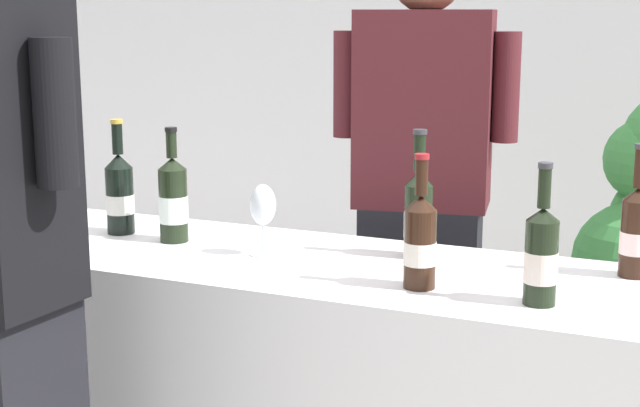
{
  "coord_description": "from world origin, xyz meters",
  "views": [
    {
      "loc": [
        1.0,
        -2.06,
        1.52
      ],
      "look_at": [
        0.1,
        0.0,
        1.05
      ],
      "focal_mm": 51.7,
      "sensor_mm": 36.0,
      "label": 1
    }
  ],
  "objects_px": {
    "wine_bottle_2": "(420,240)",
    "person_server": "(421,234)",
    "wine_glass": "(263,208)",
    "wine_bottle_1": "(541,255)",
    "wine_bottle_0": "(636,231)",
    "wine_bottle_3": "(120,193)",
    "wine_bottle_5": "(418,212)",
    "wine_bottle_4": "(173,200)"
  },
  "relations": [
    {
      "from": "wine_bottle_2",
      "to": "person_server",
      "type": "xyz_separation_m",
      "value": [
        -0.21,
        0.71,
        -0.16
      ]
    },
    {
      "from": "wine_glass",
      "to": "wine_bottle_1",
      "type": "bearing_deg",
      "value": -10.05
    },
    {
      "from": "wine_bottle_0",
      "to": "person_server",
      "type": "xyz_separation_m",
      "value": [
        -0.66,
        0.42,
        -0.16
      ]
    },
    {
      "from": "wine_bottle_3",
      "to": "wine_bottle_5",
      "type": "distance_m",
      "value": 0.86
    },
    {
      "from": "wine_bottle_3",
      "to": "wine_bottle_5",
      "type": "height_order",
      "value": "wine_bottle_5"
    },
    {
      "from": "wine_bottle_2",
      "to": "wine_glass",
      "type": "height_order",
      "value": "wine_bottle_2"
    },
    {
      "from": "wine_bottle_1",
      "to": "wine_bottle_3",
      "type": "relative_size",
      "value": 0.95
    },
    {
      "from": "wine_bottle_1",
      "to": "wine_glass",
      "type": "relative_size",
      "value": 1.66
    },
    {
      "from": "wine_bottle_1",
      "to": "person_server",
      "type": "xyz_separation_m",
      "value": [
        -0.49,
        0.72,
        -0.16
      ]
    },
    {
      "from": "wine_bottle_2",
      "to": "wine_bottle_5",
      "type": "relative_size",
      "value": 0.94
    },
    {
      "from": "wine_bottle_0",
      "to": "wine_bottle_4",
      "type": "distance_m",
      "value": 1.2
    },
    {
      "from": "wine_bottle_0",
      "to": "wine_bottle_5",
      "type": "bearing_deg",
      "value": -176.51
    },
    {
      "from": "wine_bottle_3",
      "to": "person_server",
      "type": "height_order",
      "value": "person_server"
    },
    {
      "from": "wine_bottle_0",
      "to": "wine_bottle_2",
      "type": "bearing_deg",
      "value": -146.48
    },
    {
      "from": "wine_bottle_0",
      "to": "wine_bottle_2",
      "type": "height_order",
      "value": "wine_bottle_0"
    },
    {
      "from": "wine_bottle_0",
      "to": "wine_bottle_5",
      "type": "xyz_separation_m",
      "value": [
        -0.53,
        -0.03,
        0.0
      ]
    },
    {
      "from": "wine_bottle_2",
      "to": "wine_glass",
      "type": "xyz_separation_m",
      "value": [
        -0.46,
        0.11,
        0.01
      ]
    },
    {
      "from": "wine_bottle_3",
      "to": "wine_bottle_4",
      "type": "distance_m",
      "value": 0.19
    },
    {
      "from": "wine_bottle_3",
      "to": "person_server",
      "type": "distance_m",
      "value": 0.92
    },
    {
      "from": "wine_bottle_5",
      "to": "wine_glass",
      "type": "height_order",
      "value": "wine_bottle_5"
    },
    {
      "from": "wine_bottle_3",
      "to": "wine_bottle_1",
      "type": "bearing_deg",
      "value": -8.8
    },
    {
      "from": "wine_bottle_2",
      "to": "wine_bottle_1",
      "type": "bearing_deg",
      "value": -3.11
    },
    {
      "from": "wine_bottle_0",
      "to": "wine_glass",
      "type": "height_order",
      "value": "wine_bottle_0"
    },
    {
      "from": "wine_bottle_2",
      "to": "wine_bottle_4",
      "type": "relative_size",
      "value": 0.98
    },
    {
      "from": "wine_bottle_4",
      "to": "wine_glass",
      "type": "relative_size",
      "value": 1.69
    },
    {
      "from": "wine_bottle_5",
      "to": "wine_glass",
      "type": "relative_size",
      "value": 1.77
    },
    {
      "from": "wine_bottle_0",
      "to": "wine_glass",
      "type": "relative_size",
      "value": 1.71
    },
    {
      "from": "wine_bottle_4",
      "to": "wine_bottle_5",
      "type": "xyz_separation_m",
      "value": [
        0.67,
        0.11,
        0.0
      ]
    },
    {
      "from": "wine_bottle_0",
      "to": "wine_bottle_2",
      "type": "relative_size",
      "value": 1.03
    },
    {
      "from": "wine_bottle_4",
      "to": "wine_glass",
      "type": "height_order",
      "value": "wine_bottle_4"
    },
    {
      "from": "wine_glass",
      "to": "person_server",
      "type": "distance_m",
      "value": 0.66
    },
    {
      "from": "wine_bottle_2",
      "to": "wine_glass",
      "type": "bearing_deg",
      "value": 165.93
    },
    {
      "from": "wine_bottle_3",
      "to": "wine_bottle_0",
      "type": "bearing_deg",
      "value": 4.88
    },
    {
      "from": "wine_bottle_1",
      "to": "person_server",
      "type": "bearing_deg",
      "value": 124.12
    },
    {
      "from": "wine_bottle_1",
      "to": "wine_bottle_3",
      "type": "height_order",
      "value": "wine_bottle_3"
    },
    {
      "from": "wine_bottle_2",
      "to": "wine_bottle_4",
      "type": "distance_m",
      "value": 0.77
    },
    {
      "from": "wine_bottle_5",
      "to": "wine_bottle_0",
      "type": "bearing_deg",
      "value": 3.49
    },
    {
      "from": "wine_bottle_2",
      "to": "wine_bottle_4",
      "type": "bearing_deg",
      "value": 168.61
    },
    {
      "from": "wine_bottle_0",
      "to": "wine_bottle_3",
      "type": "xyz_separation_m",
      "value": [
        -1.38,
        -0.12,
        0.0
      ]
    },
    {
      "from": "wine_bottle_0",
      "to": "wine_bottle_1",
      "type": "relative_size",
      "value": 1.03
    },
    {
      "from": "wine_bottle_2",
      "to": "wine_bottle_3",
      "type": "xyz_separation_m",
      "value": [
        -0.94,
        0.17,
        0.01
      ]
    },
    {
      "from": "wine_bottle_3",
      "to": "wine_glass",
      "type": "relative_size",
      "value": 1.75
    }
  ]
}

